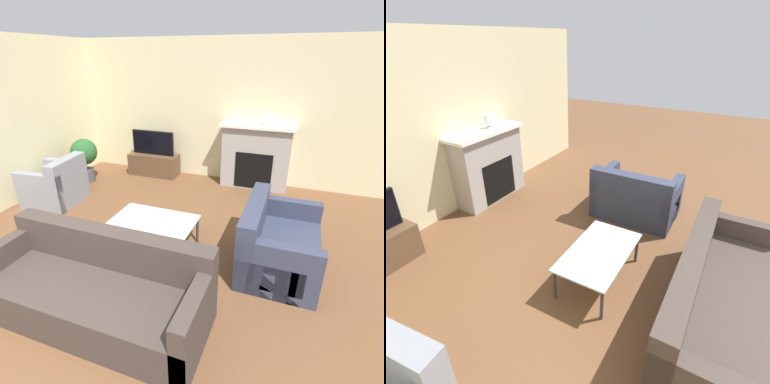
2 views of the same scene
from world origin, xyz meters
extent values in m
cube|color=beige|center=(0.00, 5.00, 1.35)|extent=(8.19, 0.06, 2.70)
cube|color=#9E9993|center=(1.16, 4.76, 0.61)|extent=(1.25, 0.41, 1.22)
cube|color=black|center=(1.16, 4.55, 0.38)|extent=(0.69, 0.01, 0.68)
cube|color=white|center=(1.16, 4.73, 1.20)|extent=(1.37, 0.47, 0.05)
cube|color=#3D332D|center=(0.26, 0.92, 0.21)|extent=(2.21, 0.85, 0.42)
cube|color=#3D332D|center=(0.26, 1.25, 0.62)|extent=(2.21, 0.20, 0.40)
cube|color=#3D332D|center=(1.30, 0.92, 0.33)|extent=(0.14, 0.85, 0.66)
cube|color=#33384C|center=(1.87, 2.36, 0.21)|extent=(0.87, 1.24, 0.42)
cube|color=#33384C|center=(1.53, 2.36, 0.62)|extent=(0.20, 1.24, 0.40)
cube|color=#33384C|center=(1.87, 1.81, 0.33)|extent=(0.87, 0.14, 0.66)
cube|color=#33384C|center=(1.87, 2.90, 0.33)|extent=(0.87, 0.14, 0.66)
cube|color=gray|center=(-1.69, 2.88, 0.62)|extent=(0.29, 0.88, 0.40)
cylinder|color=#333338|center=(-0.25, 1.95, 0.19)|extent=(0.04, 0.04, 0.39)
cylinder|color=#333338|center=(0.76, 1.95, 0.19)|extent=(0.04, 0.04, 0.39)
cylinder|color=#333338|center=(-0.25, 2.51, 0.19)|extent=(0.04, 0.04, 0.39)
cylinder|color=#333338|center=(0.76, 2.51, 0.19)|extent=(0.04, 0.04, 0.39)
cube|color=silver|center=(0.25, 2.23, 0.40)|extent=(1.09, 0.64, 0.02)
cube|color=beige|center=(1.32, 4.76, 1.24)|extent=(0.15, 0.07, 0.03)
cylinder|color=beige|center=(1.32, 4.76, 1.36)|extent=(0.21, 0.07, 0.21)
cylinder|color=white|center=(1.32, 4.73, 1.36)|extent=(0.18, 0.00, 0.18)
camera|label=1|loc=(1.89, -0.81, 2.37)|focal=28.00mm
camera|label=2|loc=(-2.20, 1.11, 2.57)|focal=28.00mm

